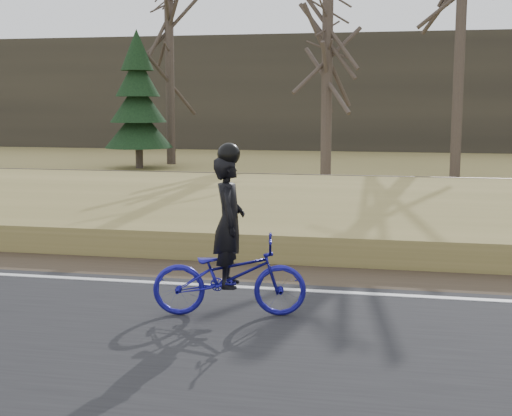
# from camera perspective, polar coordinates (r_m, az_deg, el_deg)

# --- Properties ---
(ground) EXTENTS (120.00, 120.00, 0.00)m
(ground) POSITION_cam_1_polar(r_m,az_deg,el_deg) (9.37, 1.32, -7.17)
(ground) COLOR #9B8A4E
(ground) RESTS_ON ground
(road) EXTENTS (120.00, 6.00, 0.06)m
(road) POSITION_cam_1_polar(r_m,az_deg,el_deg) (7.03, -2.40, -12.33)
(road) COLOR black
(road) RESTS_ON ground
(edge_line) EXTENTS (120.00, 0.12, 0.01)m
(edge_line) POSITION_cam_1_polar(r_m,az_deg,el_deg) (9.54, 1.54, -6.48)
(edge_line) COLOR silver
(edge_line) RESTS_ON road
(shoulder) EXTENTS (120.00, 1.60, 0.04)m
(shoulder) POSITION_cam_1_polar(r_m,az_deg,el_deg) (10.51, 2.49, -5.33)
(shoulder) COLOR #473A2B
(shoulder) RESTS_ON ground
(embankment) EXTENTS (120.00, 5.00, 0.44)m
(embankment) POSITION_cam_1_polar(r_m,az_deg,el_deg) (13.37, 4.53, -1.48)
(embankment) COLOR #9B8A4E
(embankment) RESTS_ON ground
(ballast) EXTENTS (120.00, 3.00, 0.45)m
(ballast) POSITION_cam_1_polar(r_m,az_deg,el_deg) (17.11, 6.10, 0.70)
(ballast) COLOR slate
(ballast) RESTS_ON ground
(railroad) EXTENTS (120.00, 2.40, 0.29)m
(railroad) POSITION_cam_1_polar(r_m,az_deg,el_deg) (17.07, 6.12, 1.71)
(railroad) COLOR black
(railroad) RESTS_ON ballast
(treeline_backdrop) EXTENTS (120.00, 4.00, 6.00)m
(treeline_backdrop) POSITION_cam_1_polar(r_m,az_deg,el_deg) (38.91, 9.33, 9.07)
(treeline_backdrop) COLOR #383328
(treeline_backdrop) RESTS_ON ground
(cyclist) EXTENTS (1.86, 0.94, 2.01)m
(cyclist) POSITION_cam_1_polar(r_m,az_deg,el_deg) (8.27, -2.15, -4.37)
(cyclist) COLOR navy
(cyclist) RESTS_ON road
(bare_tree_left) EXTENTS (0.36, 0.36, 6.99)m
(bare_tree_left) POSITION_cam_1_polar(r_m,az_deg,el_deg) (29.50, -6.91, 10.30)
(bare_tree_left) COLOR #50433A
(bare_tree_left) RESTS_ON ground
(bare_tree_near_left) EXTENTS (0.36, 0.36, 6.64)m
(bare_tree_near_left) POSITION_cam_1_polar(r_m,az_deg,el_deg) (23.57, 5.70, 10.37)
(bare_tree_near_left) COLOR #50433A
(bare_tree_near_left) RESTS_ON ground
(bare_tree_center) EXTENTS (0.36, 0.36, 8.68)m
(bare_tree_center) POSITION_cam_1_polar(r_m,az_deg,el_deg) (25.07, 16.00, 12.31)
(bare_tree_center) COLOR #50433A
(bare_tree_center) RESTS_ON ground
(conifer) EXTENTS (2.60, 2.60, 5.25)m
(conifer) POSITION_cam_1_polar(r_m,az_deg,el_deg) (27.74, -9.42, 8.28)
(conifer) COLOR #50433A
(conifer) RESTS_ON ground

